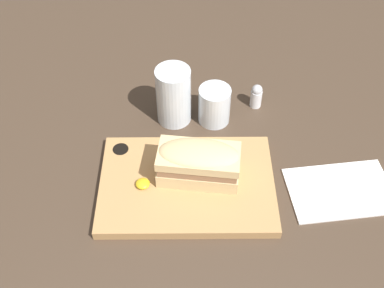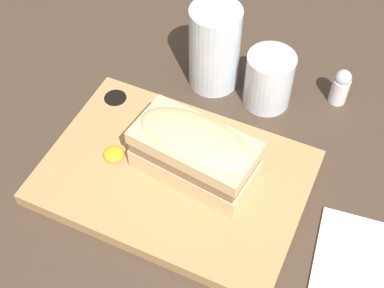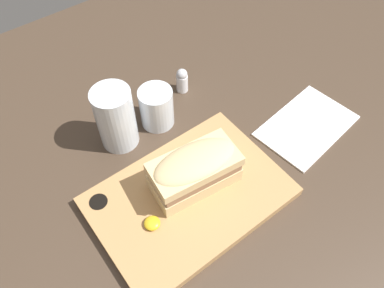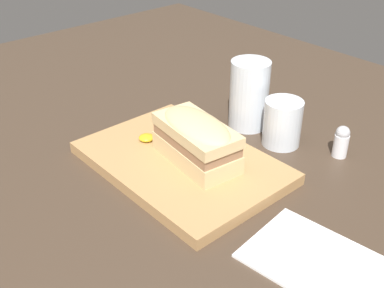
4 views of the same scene
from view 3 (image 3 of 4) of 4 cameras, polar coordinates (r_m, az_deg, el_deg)
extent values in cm
cube|color=#423326|center=(68.63, -0.04, -6.01)|extent=(162.37, 125.47, 2.00)
cube|color=tan|center=(65.03, -0.41, -8.01)|extent=(32.39, 22.32, 1.90)
cylinder|color=black|center=(65.76, -14.00, -8.72)|extent=(3.12, 3.12, 0.95)
cube|color=#DBBC84|center=(64.11, 0.39, -5.12)|extent=(15.59, 9.12, 3.00)
cube|color=#936B4C|center=(62.15, 0.40, -3.99)|extent=(14.97, 8.75, 1.65)
cube|color=#DBBC84|center=(60.71, 0.41, -3.10)|extent=(15.59, 9.12, 1.80)
ellipsoid|color=#DBBC84|center=(60.09, 0.42, -2.70)|extent=(15.28, 8.93, 2.70)
ellipsoid|color=gold|center=(61.50, -6.10, -11.90)|extent=(2.63, 2.63, 1.05)
cylinder|color=silver|center=(69.54, -11.55, 3.89)|extent=(7.19, 7.19, 12.75)
cylinder|color=silver|center=(72.02, -11.13, 2.17)|extent=(6.32, 6.32, 5.74)
cylinder|color=silver|center=(73.29, -5.42, 5.58)|extent=(6.64, 6.64, 8.22)
cylinder|color=black|center=(73.78, -5.39, 5.23)|extent=(5.98, 5.98, 6.49)
cube|color=white|center=(78.45, 17.08, 2.68)|extent=(20.73, 14.74, 0.40)
cylinder|color=white|center=(80.77, -1.52, 9.29)|extent=(2.48, 2.48, 4.03)
sphere|color=#B7B7BC|center=(79.09, -1.56, 10.57)|extent=(2.36, 2.36, 2.36)
camera|label=1|loc=(0.38, 119.76, -0.53)|focal=45.00mm
camera|label=2|loc=(0.38, 73.08, 17.52)|focal=50.00mm
camera|label=4|loc=(0.72, 66.31, 11.31)|focal=45.00mm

